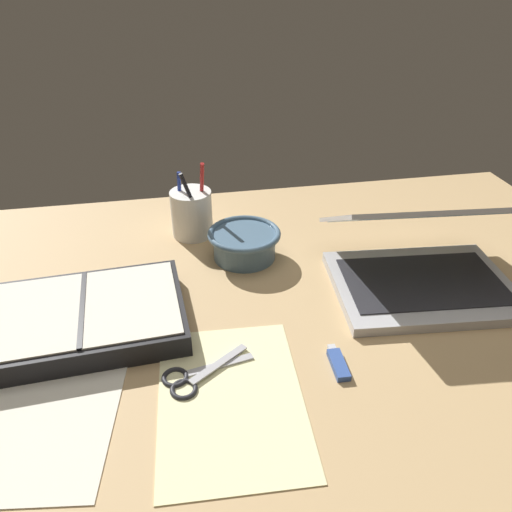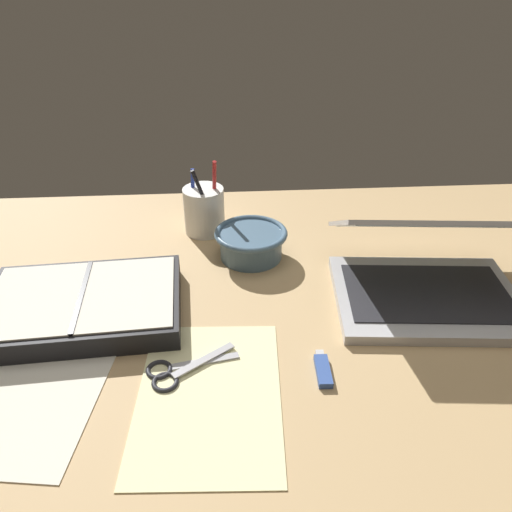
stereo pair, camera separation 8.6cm
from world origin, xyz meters
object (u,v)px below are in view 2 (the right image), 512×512
pen_cup (204,210)px  laptop (427,271)px  bowl (251,242)px  planner (84,305)px  scissors (173,372)px

pen_cup → laptop: bearing=-33.9°
laptop → bowl: 33.25cm
bowl → planner: bearing=-149.8°
laptop → planner: 58.57cm
bowl → planner: bowl is taller
laptop → planner: size_ratio=1.03×
bowl → pen_cup: size_ratio=0.86×
planner → bowl: bearing=26.6°
laptop → scissors: laptop is taller
bowl → pen_cup: bearing=129.7°
planner → pen_cup: bearing=51.5°
laptop → scissors: bearing=-153.8°
planner → scissors: bearing=-46.8°
laptop → bowl: size_ratio=2.35×
pen_cup → scissors: (-3.86, -42.68, -4.73)cm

